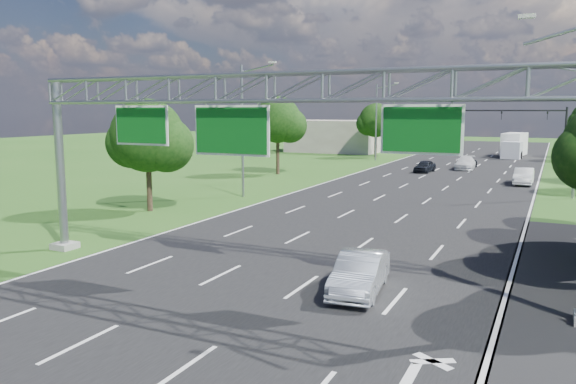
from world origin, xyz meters
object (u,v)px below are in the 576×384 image
Objects in this scene: silver_sedan at (360,273)px; box_truck at (514,146)px; sign_gantry at (273,104)px; traffic_signal at (533,123)px.

box_truck is at bearing 82.37° from silver_sedan.
silver_sedan is (3.61, -0.09, -6.16)m from sign_gantry.
sign_gantry is at bearing -97.68° from traffic_signal.
sign_gantry reaches higher than silver_sedan.
silver_sedan is (-3.54, -53.09, -4.43)m from traffic_signal.
sign_gantry is 2.56× the size of box_truck.
traffic_signal is at bearing 82.32° from sign_gantry.
sign_gantry reaches higher than traffic_signal.
traffic_signal is at bearing 79.17° from silver_sedan.
box_truck reaches higher than silver_sedan.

